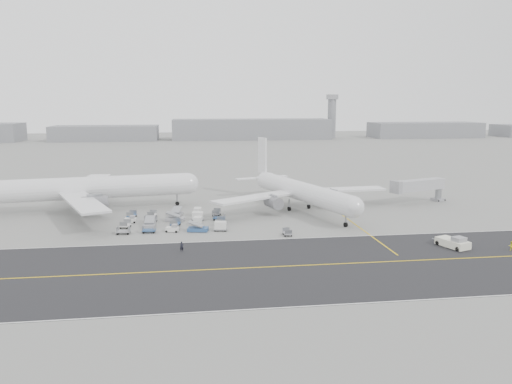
{
  "coord_description": "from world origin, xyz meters",
  "views": [
    {
      "loc": [
        -4.7,
        -91.83,
        25.38
      ],
      "look_at": [
        9.51,
        12.0,
        6.58
      ],
      "focal_mm": 35.0,
      "sensor_mm": 36.0,
      "label": 1
    }
  ],
  "objects": [
    {
      "name": "jet_bridge",
      "position": [
        53.41,
        26.61,
        4.38
      ],
      "size": [
        16.64,
        8.31,
        6.28
      ],
      "rotation": [
        0.0,
        0.0,
        0.33
      ],
      "color": "gray",
      "rests_on": "ground"
    },
    {
      "name": "ground_crew_a",
      "position": [
        -6.15,
        -7.98,
        0.91
      ],
      "size": [
        0.73,
        0.55,
        1.82
      ],
      "primitive_type": "imported",
      "rotation": [
        0.0,
        0.0,
        0.19
      ],
      "color": "black",
      "rests_on": "ground"
    },
    {
      "name": "ground_crew_b",
      "position": [
        50.71,
        -14.84,
        0.82
      ],
      "size": [
        0.87,
        0.73,
        1.64
      ],
      "primitive_type": "imported",
      "rotation": [
        0.0,
        0.0,
        3.0
      ],
      "color": "yellow",
      "rests_on": "ground"
    },
    {
      "name": "control_tower",
      "position": [
        100.0,
        265.0,
        16.25
      ],
      "size": [
        7.0,
        7.0,
        31.25
      ],
      "color": "gray",
      "rests_on": "ground"
    },
    {
      "name": "stray_dolly",
      "position": [
        13.99,
        0.08,
        0.0
      ],
      "size": [
        1.51,
        2.35,
        1.41
      ],
      "primitive_type": null,
      "rotation": [
        0.0,
        0.0,
        0.04
      ],
      "color": "silver",
      "rests_on": "ground"
    },
    {
      "name": "airliner_a",
      "position": [
        -29.23,
        28.93,
        5.44
      ],
      "size": [
        54.5,
        53.54,
        18.88
      ],
      "rotation": [
        0.0,
        0.0,
        1.72
      ],
      "color": "white",
      "rests_on": "ground"
    },
    {
      "name": "taxiway",
      "position": [
        5.02,
        -17.98,
        0.01
      ],
      "size": [
        220.0,
        59.0,
        0.03
      ],
      "color": "#262628",
      "rests_on": "ground"
    },
    {
      "name": "ground",
      "position": [
        0.0,
        0.0,
        0.0
      ],
      "size": [
        700.0,
        700.0,
        0.0
      ],
      "primitive_type": "plane",
      "color": "gray",
      "rests_on": "ground"
    },
    {
      "name": "horizon_buildings",
      "position": [
        30.0,
        260.0,
        0.0
      ],
      "size": [
        520.0,
        28.0,
        28.0
      ],
      "primitive_type": null,
      "color": "gray",
      "rests_on": "ground"
    },
    {
      "name": "gse_cluster",
      "position": [
        -7.95,
        12.62,
        0.0
      ],
      "size": [
        30.15,
        25.55,
        2.0
      ],
      "primitive_type": null,
      "rotation": [
        0.0,
        0.0,
        -0.17
      ],
      "color": "gray",
      "rests_on": "ground"
    },
    {
      "name": "airliner_b",
      "position": [
        21.54,
        22.86,
        4.65
      ],
      "size": [
        44.23,
        45.11,
        16.1
      ],
      "rotation": [
        0.0,
        0.0,
        0.32
      ],
      "color": "white",
      "rests_on": "ground"
    },
    {
      "name": "pushback_tug",
      "position": [
        41.64,
        -11.88,
        0.9
      ],
      "size": [
        4.52,
        7.71,
        2.19
      ],
      "rotation": [
        0.0,
        0.0,
        0.33
      ],
      "color": "white",
      "rests_on": "ground"
    }
  ]
}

